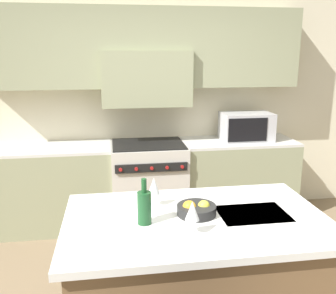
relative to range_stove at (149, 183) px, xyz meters
The scene contains 9 objects.
back_cabinetry 1.15m from the range_stove, 90.00° to the left, with size 10.00×0.46×2.70m.
back_counter 0.02m from the range_stove, 90.00° to the left, with size 3.43×0.62×0.94m.
range_stove is the anchor object (origin of this frame).
microwave 1.31m from the range_stove, ahead, with size 0.57×0.38×0.32m.
kitchen_island 1.94m from the range_stove, 86.70° to the right, with size 1.65×1.01×0.93m.
wine_bottle 2.06m from the range_stove, 96.35° to the right, with size 0.08×0.08×0.28m.
wine_glass_near 2.22m from the range_stove, 89.03° to the right, with size 0.08×0.08×0.20m.
wine_glass_far 1.82m from the range_stove, 94.39° to the right, with size 0.08×0.08×0.20m.
fruit_bowl 1.96m from the range_stove, 86.45° to the right, with size 0.25×0.25×0.10m.
Camera 1 is at (-0.39, -2.10, 1.93)m, focal length 40.00 mm.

